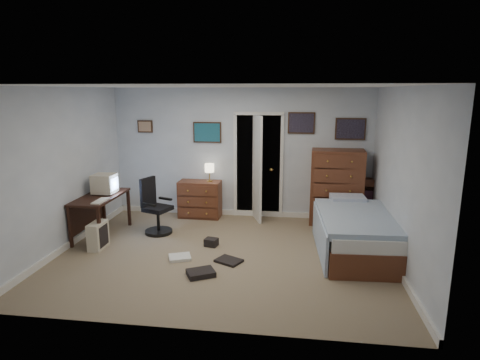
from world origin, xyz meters
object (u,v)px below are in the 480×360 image
bed (354,231)px  tall_dresser (336,187)px  office_chair (155,212)px  low_dresser (200,199)px  computer_desk (96,205)px

bed → tall_dresser: bearing=93.8°
office_chair → bed: office_chair is taller
bed → low_dresser: bearing=150.6°
tall_dresser → bed: tall_dresser is taller
computer_desk → bed: (4.27, -0.13, -0.22)m
computer_desk → low_dresser: bearing=39.6°
computer_desk → tall_dresser: tall_dresser is taller
computer_desk → low_dresser: low_dresser is taller
bed → computer_desk: bearing=175.5°
low_dresser → tall_dresser: 2.63m
office_chair → low_dresser: (0.56, 0.99, -0.02)m
low_dresser → tall_dresser: size_ratio=0.58×
computer_desk → office_chair: (0.95, 0.26, -0.17)m
office_chair → low_dresser: 1.14m
computer_desk → tall_dresser: bearing=16.5°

